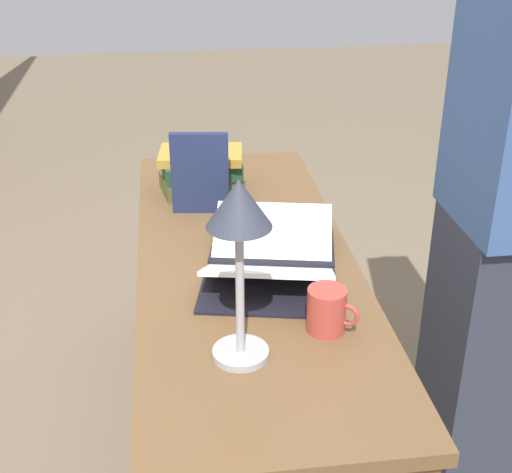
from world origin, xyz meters
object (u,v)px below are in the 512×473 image
at_px(book_stack_tall, 201,171).
at_px(reading_lamp, 239,227).
at_px(person_reader, 496,211).
at_px(book_standing_upright, 200,173).
at_px(coffee_mug, 327,310).
at_px(open_book, 271,258).

xyz_separation_m(book_stack_tall, reading_lamp, (-0.92, -0.02, 0.24)).
bearing_deg(book_stack_tall, person_reader, -130.25).
relative_size(book_standing_upright, coffee_mug, 2.25).
distance_m(book_stack_tall, reading_lamp, 0.96).
bearing_deg(book_stack_tall, coffee_mug, -164.91).
distance_m(open_book, book_stack_tall, 0.57).
bearing_deg(person_reader, open_book, -95.86).
bearing_deg(coffee_mug, open_book, 15.50).
xyz_separation_m(open_book, book_stack_tall, (0.55, 0.15, 0.04)).
distance_m(open_book, book_standing_upright, 0.43).
relative_size(reading_lamp, person_reader, 0.23).
height_order(book_standing_upright, reading_lamp, reading_lamp).
bearing_deg(person_reader, reading_lamp, -65.56).
height_order(book_stack_tall, coffee_mug, book_stack_tall).
bearing_deg(book_standing_upright, reading_lamp, -169.87).
xyz_separation_m(open_book, reading_lamp, (-0.37, 0.12, 0.28)).
relative_size(book_stack_tall, reading_lamp, 0.69).
bearing_deg(reading_lamp, book_standing_upright, 2.81).
relative_size(book_stack_tall, person_reader, 0.16).
bearing_deg(book_standing_upright, person_reader, -113.76).
xyz_separation_m(book_stack_tall, coffee_mug, (-0.85, -0.23, -0.02)).
bearing_deg(reading_lamp, coffee_mug, -69.97).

